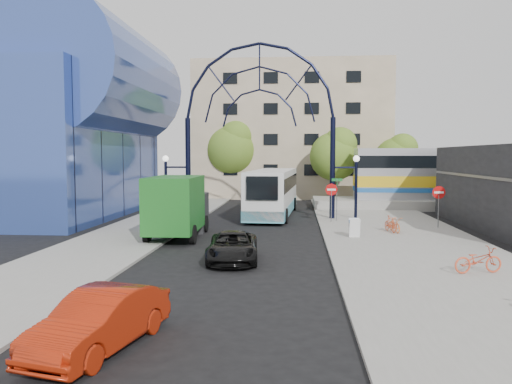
# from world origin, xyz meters

# --- Properties ---
(ground) EXTENTS (120.00, 120.00, 0.00)m
(ground) POSITION_xyz_m (0.00, 0.00, 0.00)
(ground) COLOR black
(ground) RESTS_ON ground
(sidewalk_east) EXTENTS (8.00, 56.00, 0.12)m
(sidewalk_east) POSITION_xyz_m (8.00, 4.00, 0.06)
(sidewalk_east) COLOR gray
(sidewalk_east) RESTS_ON ground
(plaza_west) EXTENTS (5.00, 50.00, 0.12)m
(plaza_west) POSITION_xyz_m (-6.50, 6.00, 0.06)
(plaza_west) COLOR gray
(plaza_west) RESTS_ON ground
(gateway_arch) EXTENTS (13.64, 0.44, 12.10)m
(gateway_arch) POSITION_xyz_m (0.00, 14.00, 8.56)
(gateway_arch) COLOR black
(gateway_arch) RESTS_ON ground
(stop_sign) EXTENTS (0.80, 0.07, 2.50)m
(stop_sign) POSITION_xyz_m (4.80, 12.00, 1.99)
(stop_sign) COLOR slate
(stop_sign) RESTS_ON sidewalk_east
(do_not_enter_sign) EXTENTS (0.76, 0.07, 2.48)m
(do_not_enter_sign) POSITION_xyz_m (11.00, 10.00, 1.98)
(do_not_enter_sign) COLOR slate
(do_not_enter_sign) RESTS_ON sidewalk_east
(street_name_sign) EXTENTS (0.70, 0.70, 2.80)m
(street_name_sign) POSITION_xyz_m (5.20, 12.60, 2.13)
(street_name_sign) COLOR slate
(street_name_sign) RESTS_ON sidewalk_east
(sandwich_board) EXTENTS (0.55, 0.61, 0.99)m
(sandwich_board) POSITION_xyz_m (5.60, 5.98, 0.74)
(sandwich_board) COLOR white
(sandwich_board) RESTS_ON sidewalk_east
(transit_hall) EXTENTS (16.50, 18.00, 14.50)m
(transit_hall) POSITION_xyz_m (-15.30, 15.00, 6.70)
(transit_hall) COLOR #344EA0
(transit_hall) RESTS_ON ground
(apartment_block) EXTENTS (20.00, 12.10, 14.00)m
(apartment_block) POSITION_xyz_m (2.00, 34.97, 7.00)
(apartment_block) COLOR tan
(apartment_block) RESTS_ON ground
(train_platform) EXTENTS (32.00, 5.00, 0.80)m
(train_platform) POSITION_xyz_m (20.00, 22.00, 0.40)
(train_platform) COLOR gray
(train_platform) RESTS_ON ground
(train_car) EXTENTS (25.10, 3.05, 4.20)m
(train_car) POSITION_xyz_m (20.00, 22.00, 2.90)
(train_car) COLOR #B7B7BC
(train_car) RESTS_ON train_platform
(tree_north_a) EXTENTS (4.48, 4.48, 7.00)m
(tree_north_a) POSITION_xyz_m (6.12, 25.93, 4.61)
(tree_north_a) COLOR #382314
(tree_north_a) RESTS_ON ground
(tree_north_b) EXTENTS (5.12, 5.12, 8.00)m
(tree_north_b) POSITION_xyz_m (-3.88, 29.93, 5.27)
(tree_north_b) COLOR #382314
(tree_north_b) RESTS_ON ground
(tree_north_c) EXTENTS (4.16, 4.16, 6.50)m
(tree_north_c) POSITION_xyz_m (12.12, 27.93, 4.28)
(tree_north_c) COLOR #382314
(tree_north_c) RESTS_ON ground
(city_bus) EXTENTS (3.48, 12.33, 3.35)m
(city_bus) POSITION_xyz_m (0.82, 16.33, 1.75)
(city_bus) COLOR silver
(city_bus) RESTS_ON ground
(green_truck) EXTENTS (2.70, 6.63, 3.31)m
(green_truck) POSITION_xyz_m (-3.79, 5.95, 1.65)
(green_truck) COLOR black
(green_truck) RESTS_ON ground
(black_suv) EXTENTS (2.39, 4.55, 1.22)m
(black_suv) POSITION_xyz_m (-0.08, 0.07, 0.61)
(black_suv) COLOR black
(black_suv) RESTS_ON ground
(red_sedan) EXTENTS (2.31, 4.30, 1.34)m
(red_sedan) POSITION_xyz_m (-1.88, -9.59, 0.67)
(red_sedan) COLOR #A6200A
(red_sedan) RESTS_ON ground
(bike_near_a) EXTENTS (0.81, 1.68, 0.85)m
(bike_near_a) POSITION_xyz_m (8.07, 8.00, 0.54)
(bike_near_a) COLOR orange
(bike_near_a) RESTS_ON sidewalk_east
(bike_near_b) EXTENTS (0.77, 1.56, 0.90)m
(bike_near_b) POSITION_xyz_m (7.83, 8.00, 0.57)
(bike_near_b) COLOR #E5552D
(bike_near_b) RESTS_ON sidewalk_east
(bike_far_a) EXTENTS (1.93, 1.04, 0.96)m
(bike_far_a) POSITION_xyz_m (9.17, -1.80, 0.60)
(bike_far_a) COLOR #D54A2A
(bike_far_a) RESTS_ON sidewalk_east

